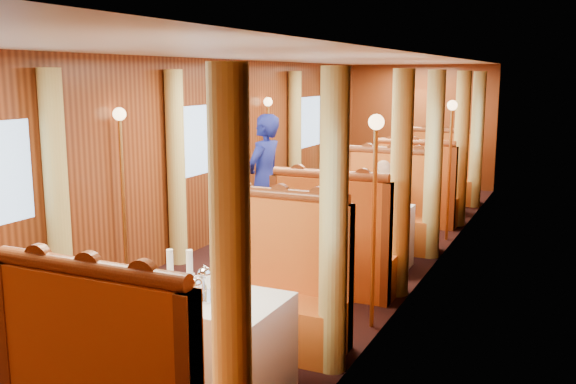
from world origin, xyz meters
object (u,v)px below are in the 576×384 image
Objects in this scene: banquette_far_fwd at (414,197)px; tea_tray at (191,295)px; rose_vase_mid at (364,191)px; table_mid at (364,237)px; teapot_right at (195,293)px; teapot_left at (177,291)px; table_near at (210,348)px; teapot_back at (205,283)px; banquette_far_aft at (441,179)px; steward at (264,180)px; rose_vase_far at (428,157)px; table_far at (429,190)px; passenger at (382,197)px; banquette_near_aft at (273,297)px; banquette_mid_fwd at (334,254)px; fruit_plate at (234,307)px; banquette_mid_aft at (388,216)px.

tea_tray is (-0.12, -6.02, 0.33)m from banquette_far_fwd.
rose_vase_mid is (-0.01, -2.48, 0.50)m from banquette_far_fwd.
table_mid is 3.64m from teapot_right.
teapot_left is at bearing -169.38° from teapot_right.
table_near is 0.46m from teapot_back.
tea_tray is (-0.12, -8.05, 0.33)m from banquette_far_aft.
steward reaches higher than teapot_left.
banquette_far_aft is at bearing 89.86° from rose_vase_mid.
table_far is at bearing -14.67° from rose_vase_far.
banquette_far_aft is 7.94m from teapot_back.
passenger reaches higher than table_near.
steward is at bearing 118.02° from banquette_near_aft.
passenger is at bearing -90.00° from banquette_far_aft.
banquette_far_aft is at bearing 87.97° from rose_vase_far.
banquette_mid_fwd is 1.00× the size of banquette_far_aft.
banquette_near_aft is 1.02m from teapot_back.
passenger is (0.04, -2.79, -0.19)m from rose_vase_far.
steward is at bearing 163.18° from table_mid.
banquette_far_aft is 1.12m from rose_vase_far.
banquette_mid_fwd reaches higher than fruit_plate.
banquette_far_aft is (0.00, 4.51, 0.05)m from table_mid.
rose_vase_far is 0.47× the size of passenger.
passenger is at bearing 77.12° from teapot_left.
teapot_left is (-0.05, -0.10, 0.06)m from tea_tray.
table_far is (0.00, 2.49, -0.05)m from banquette_mid_aft.
table_near is at bearing 72.89° from teapot_right.
table_near is 4.31m from steward.
passenger reaches higher than teapot_back.
banquette_far_fwd is 3.72× the size of rose_vase_far.
banquette_far_aft is 6.48× the size of fruit_plate.
teapot_right is at bearing -90.41° from rose_vase_mid.
banquette_far_aft reaches higher than teapot_right.
banquette_mid_fwd reaches higher than teapot_back.
fruit_plate is at bearing -87.45° from banquette_far_fwd.
rose_vase_mid is (-0.01, 2.49, 0.50)m from banquette_near_aft.
teapot_right is 0.45× the size of rose_vase_far.
banquette_mid_fwd is 8.20× the size of teapot_right.
banquette_mid_fwd is 1.76× the size of passenger.
banquette_mid_fwd is at bearing 52.84° from steward.
banquette_far_fwd is at bearing 92.55° from fruit_plate.
teapot_left is at bearing -91.22° from banquette_far_aft.
banquette_near_aft is at bearing 90.00° from table_near.
steward reaches higher than banquette_far_fwd.
rose_vase_mid is at bearing -90.25° from banquette_far_fwd.
rose_vase_far is at bearing 90.73° from passenger.
banquette_near_aft is at bearing -90.00° from passenger.
rose_vase_mid is at bearing 66.12° from teapot_back.
table_near is 1.00× the size of table_far.
table_far is at bearing 90.32° from teapot_right.
passenger is (0.12, 4.25, -0.02)m from tea_tray.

